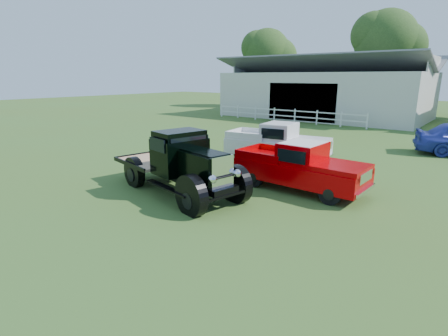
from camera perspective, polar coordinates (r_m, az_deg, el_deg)
The scene contains 8 objects.
ground at distance 10.62m, azimuth -4.91°, elevation -6.61°, with size 120.00×120.00×0.00m, color #435D22.
shed_left at distance 35.95m, azimuth 16.16°, elevation 12.48°, with size 18.80×10.20×5.60m, color #ADAFA4, non-canonical shape.
fence_rail at distance 31.12m, azimuth 9.83°, elevation 8.51°, with size 14.20×0.16×1.20m, color white, non-canonical shape.
tree_a at distance 47.24m, azimuth 6.96°, elevation 16.32°, with size 6.30×6.30×10.50m, color black, non-canonical shape.
tree_b at distance 42.61m, azimuth 24.66°, elevation 16.00°, with size 6.90×6.90×11.50m, color black, non-canonical shape.
vintage_flatbed at distance 11.85m, azimuth -7.43°, elevation 1.02°, with size 5.41×2.14×2.14m, color black, non-canonical shape.
red_pickup at distance 12.38m, azimuth 12.23°, elevation 0.37°, with size 4.69×1.80×1.71m, color #B90004, non-canonical shape.
white_pickup at distance 16.30m, azimuth 8.66°, elevation 4.07°, with size 4.84×1.88×1.78m, color silver, non-canonical shape.
Camera 1 is at (6.83, -7.16, 3.85)m, focal length 28.00 mm.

